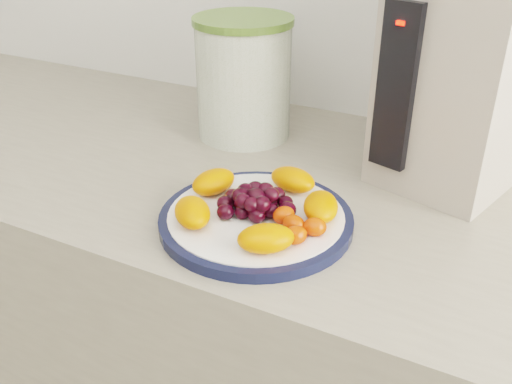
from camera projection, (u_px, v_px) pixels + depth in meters
The scene contains 8 objects.
plate_rim at pixel (256, 220), 0.76m from camera, with size 0.26×0.26×0.01m, color black.
plate_face at pixel (256, 219), 0.76m from camera, with size 0.23×0.23×0.02m, color white.
canister at pixel (244, 82), 0.99m from camera, with size 0.16×0.16×0.20m, color #3C5A12.
canister_lid at pixel (243, 20), 0.94m from camera, with size 0.17×0.17×0.01m, color #4F6D2C.
appliance_body at pixel (469, 77), 0.82m from camera, with size 0.18×0.25×0.31m, color #B0A495.
appliance_panel at pixel (396, 88), 0.77m from camera, with size 0.05×0.02×0.23m, color black.
appliance_led at pixel (401, 23), 0.72m from camera, with size 0.01×0.01×0.01m, color #FF0C05.
fruit_plate at pixel (260, 203), 0.75m from camera, with size 0.22×0.22×0.04m.
Camera 1 is at (0.27, 0.48, 1.31)m, focal length 40.00 mm.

